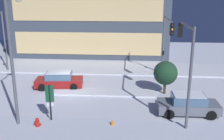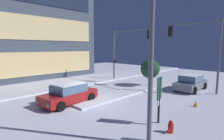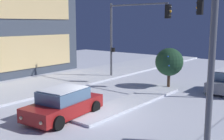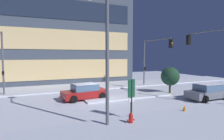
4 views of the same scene
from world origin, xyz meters
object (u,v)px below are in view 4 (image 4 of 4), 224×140
at_px(traffic_light_corner_far_right, 154,54).
at_px(fire_hydrant, 131,119).
at_px(car_far, 85,92).
at_px(construction_cone, 184,109).
at_px(decorated_tree_median, 170,76).
at_px(street_lamp_arched, 102,35).
at_px(car_near, 208,92).
at_px(traffic_light_corner_far_left, 0,52).
at_px(parking_info_sign, 131,94).
at_px(traffic_light_corner_near_right, 211,51).

bearing_deg(traffic_light_corner_far_right, fire_hydrant, -41.36).
height_order(car_far, construction_cone, car_far).
bearing_deg(decorated_tree_median, car_far, 174.78).
bearing_deg(street_lamp_arched, construction_cone, -99.49).
relative_size(fire_hydrant, construction_cone, 1.35).
height_order(car_near, construction_cone, car_near).
relative_size(fire_hydrant, decorated_tree_median, 0.26).
xyz_separation_m(car_near, construction_cone, (-5.26, -2.39, -0.44)).
relative_size(traffic_light_corner_far_right, decorated_tree_median, 2.18).
xyz_separation_m(traffic_light_corner_far_left, street_lamp_arched, (6.45, -9.81, 0.88)).
height_order(traffic_light_corner_far_left, fire_hydrant, traffic_light_corner_far_left).
bearing_deg(traffic_light_corner_far_left, parking_info_sign, 40.98).
bearing_deg(street_lamp_arched, traffic_light_corner_near_right, -88.58).
bearing_deg(construction_cone, street_lamp_arched, 176.42).
relative_size(car_far, parking_info_sign, 1.72).
xyz_separation_m(car_far, traffic_light_corner_far_right, (9.84, 2.70, 3.68)).
distance_m(car_far, decorated_tree_median, 9.59).
bearing_deg(parking_info_sign, car_far, -0.36).
bearing_deg(car_near, traffic_light_corner_near_right, -135.02).
height_order(traffic_light_corner_far_left, traffic_light_corner_near_right, traffic_light_corner_far_left).
bearing_deg(decorated_tree_median, traffic_light_corner_far_right, 84.17).
distance_m(car_near, decorated_tree_median, 4.22).
xyz_separation_m(traffic_light_corner_far_left, parking_info_sign, (8.50, -9.79, -2.87)).
bearing_deg(parking_info_sign, street_lamp_arched, 79.72).
xyz_separation_m(traffic_light_corner_near_right, traffic_light_corner_far_right, (-0.27, 8.04, -0.18)).
xyz_separation_m(traffic_light_corner_far_left, decorated_tree_median, (16.71, -3.93, -2.65)).
relative_size(car_far, decorated_tree_median, 1.55).
relative_size(car_near, car_far, 0.99).
bearing_deg(car_near, fire_hydrant, -164.41).
bearing_deg(traffic_light_corner_near_right, car_near, -44.09).
relative_size(traffic_light_corner_near_right, fire_hydrant, 8.77).
relative_size(traffic_light_corner_far_left, decorated_tree_median, 2.28).
bearing_deg(car_near, construction_cone, -156.48).
relative_size(traffic_light_corner_far_left, construction_cone, 11.95).
bearing_deg(decorated_tree_median, fire_hydrant, -142.12).
xyz_separation_m(car_near, fire_hydrant, (-10.02, -2.97, -0.35)).
bearing_deg(traffic_light_corner_far_left, car_near, 66.47).
relative_size(traffic_light_corner_far_left, street_lamp_arched, 0.78).
height_order(traffic_light_corner_far_right, parking_info_sign, traffic_light_corner_far_right).
bearing_deg(traffic_light_corner_near_right, fire_hydrant, 104.10).
bearing_deg(construction_cone, traffic_light_corner_far_left, 141.16).
bearing_deg(traffic_light_corner_far_right, construction_cone, -24.14).
xyz_separation_m(car_far, fire_hydrant, (0.68, -7.71, -0.35)).
xyz_separation_m(traffic_light_corner_near_right, fire_hydrant, (-9.44, -2.37, -4.21)).
bearing_deg(car_far, fire_hydrant, 88.48).
bearing_deg(car_far, parking_info_sign, 94.14).
xyz_separation_m(traffic_light_corner_near_right, decorated_tree_median, (-0.64, 4.48, -2.71)).
bearing_deg(traffic_light_corner_near_right, decorated_tree_median, 8.09).
height_order(car_far, traffic_light_corner_far_left, traffic_light_corner_far_left).
height_order(car_far, decorated_tree_median, decorated_tree_median).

